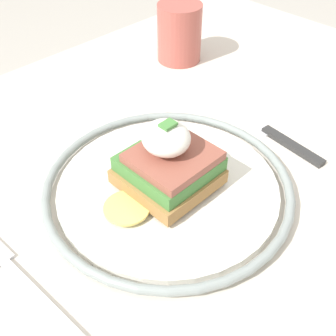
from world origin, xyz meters
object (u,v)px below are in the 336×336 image
object	(u,v)px
plate	(168,187)
cup	(179,32)
sandwich	(168,163)
fork	(24,282)
knife	(268,131)

from	to	relation	value
plate	cup	world-z (taller)	cup
sandwich	fork	bearing A→B (deg)	177.15
plate	knife	distance (m)	0.17
plate	sandwich	world-z (taller)	sandwich
knife	cup	bearing A→B (deg)	73.75
sandwich	cup	distance (m)	0.31
fork	knife	bearing A→B (deg)	-4.10
sandwich	knife	world-z (taller)	sandwich
plate	fork	size ratio (longest dim) A/B	1.79
sandwich	cup	world-z (taller)	sandwich
fork	plate	bearing A→B (deg)	-2.90
plate	sandwich	bearing A→B (deg)	53.14
plate	knife	world-z (taller)	plate
sandwich	cup	size ratio (longest dim) A/B	1.41
fork	cup	world-z (taller)	cup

